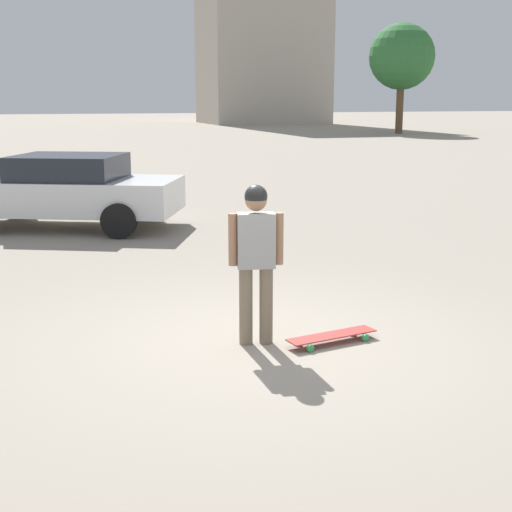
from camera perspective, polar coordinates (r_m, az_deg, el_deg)
name	(u,v)px	position (r m, az deg, el deg)	size (l,w,h in m)	color
ground_plane	(256,343)	(7.37, 0.00, -6.99)	(220.00, 220.00, 0.00)	gray
person	(256,251)	(7.11, 0.00, 0.41)	(0.27, 0.54, 1.63)	#7A6B56
skateboard	(332,336)	(7.40, 6.09, -6.39)	(0.41, 1.01, 0.09)	#A5332D
car_parked_near	(66,190)	(14.20, -14.99, 5.13)	(3.48, 4.73, 1.41)	silver
tree_distant	(402,57)	(51.79, 11.59, 15.34)	(4.50, 4.50, 7.49)	brown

